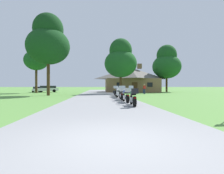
{
  "coord_description": "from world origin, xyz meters",
  "views": [
    {
      "loc": [
        -0.26,
        -4.0,
        1.32
      ],
      "look_at": [
        1.55,
        19.41,
        1.2
      ],
      "focal_mm": 28.35,
      "sensor_mm": 36.0,
      "label": 1
    }
  ],
  "objects_px": {
    "motorcycle_blue_second_in_row": "(126,95)",
    "tree_left_far": "(36,58)",
    "bystander_olive_shirt_near_lodge": "(144,88)",
    "motorcycle_yellow_fifth_in_row": "(117,92)",
    "motorcycle_orange_farthest_in_row": "(116,92)",
    "parked_white_sedan_far_left": "(38,89)",
    "bystander_red_shirt_beside_signpost": "(144,88)",
    "motorcycle_green_third_in_row": "(121,94)",
    "motorcycle_green_nearest_to_camera": "(133,97)",
    "parked_white_suv_far_left": "(47,89)",
    "tree_left_near": "(48,41)",
    "motorcycle_white_fourth_in_row": "(119,93)",
    "tree_by_lodge_front": "(121,60)",
    "tree_right_of_lodge": "(167,63)"
  },
  "relations": [
    {
      "from": "motorcycle_green_nearest_to_camera",
      "to": "parked_white_sedan_far_left",
      "type": "bearing_deg",
      "value": 121.16
    },
    {
      "from": "motorcycle_yellow_fifth_in_row",
      "to": "tree_right_of_lodge",
      "type": "distance_m",
      "value": 23.4
    },
    {
      "from": "tree_left_near",
      "to": "parked_white_sedan_far_left",
      "type": "height_order",
      "value": "tree_left_near"
    },
    {
      "from": "tree_left_far",
      "to": "motorcycle_green_third_in_row",
      "type": "bearing_deg",
      "value": -53.53
    },
    {
      "from": "motorcycle_green_third_in_row",
      "to": "tree_left_far",
      "type": "relative_size",
      "value": 0.21
    },
    {
      "from": "motorcycle_green_nearest_to_camera",
      "to": "parked_white_suv_far_left",
      "type": "bearing_deg",
      "value": 117.92
    },
    {
      "from": "bystander_red_shirt_beside_signpost",
      "to": "tree_left_near",
      "type": "bearing_deg",
      "value": 175.76
    },
    {
      "from": "motorcycle_blue_second_in_row",
      "to": "tree_left_far",
      "type": "distance_m",
      "value": 26.38
    },
    {
      "from": "motorcycle_green_third_in_row",
      "to": "motorcycle_orange_farthest_in_row",
      "type": "height_order",
      "value": "same"
    },
    {
      "from": "motorcycle_white_fourth_in_row",
      "to": "tree_left_far",
      "type": "bearing_deg",
      "value": 122.7
    },
    {
      "from": "motorcycle_white_fourth_in_row",
      "to": "tree_left_far",
      "type": "xyz_separation_m",
      "value": [
        -14.14,
        16.39,
        6.21
      ]
    },
    {
      "from": "motorcycle_green_third_in_row",
      "to": "motorcycle_white_fourth_in_row",
      "type": "height_order",
      "value": "same"
    },
    {
      "from": "motorcycle_yellow_fifth_in_row",
      "to": "parked_white_suv_far_left",
      "type": "xyz_separation_m",
      "value": [
        -13.11,
        18.19,
        0.17
      ]
    },
    {
      "from": "motorcycle_green_third_in_row",
      "to": "parked_white_suv_far_left",
      "type": "height_order",
      "value": "parked_white_suv_far_left"
    },
    {
      "from": "motorcycle_yellow_fifth_in_row",
      "to": "parked_white_sedan_far_left",
      "type": "height_order",
      "value": "motorcycle_yellow_fifth_in_row"
    },
    {
      "from": "motorcycle_green_third_in_row",
      "to": "tree_right_of_lodge",
      "type": "distance_m",
      "value": 27.25
    },
    {
      "from": "bystander_red_shirt_beside_signpost",
      "to": "tree_left_near",
      "type": "xyz_separation_m",
      "value": [
        -14.76,
        -3.7,
        6.69
      ]
    },
    {
      "from": "motorcycle_green_third_in_row",
      "to": "parked_white_suv_far_left",
      "type": "distance_m",
      "value": 26.33
    },
    {
      "from": "motorcycle_green_third_in_row",
      "to": "motorcycle_orange_farthest_in_row",
      "type": "bearing_deg",
      "value": 90.13
    },
    {
      "from": "tree_left_near",
      "to": "parked_white_sedan_far_left",
      "type": "relative_size",
      "value": 2.55
    },
    {
      "from": "motorcycle_green_nearest_to_camera",
      "to": "bystander_red_shirt_beside_signpost",
      "type": "distance_m",
      "value": 18.82
    },
    {
      "from": "bystander_olive_shirt_near_lodge",
      "to": "motorcycle_yellow_fifth_in_row",
      "type": "bearing_deg",
      "value": 35.96
    },
    {
      "from": "motorcycle_blue_second_in_row",
      "to": "motorcycle_orange_farthest_in_row",
      "type": "relative_size",
      "value": 1.0
    },
    {
      "from": "motorcycle_orange_farthest_in_row",
      "to": "bystander_red_shirt_beside_signpost",
      "type": "bearing_deg",
      "value": 46.53
    },
    {
      "from": "motorcycle_orange_farthest_in_row",
      "to": "parked_white_sedan_far_left",
      "type": "xyz_separation_m",
      "value": [
        -15.4,
        16.09,
        0.03
      ]
    },
    {
      "from": "motorcycle_green_nearest_to_camera",
      "to": "motorcycle_orange_farthest_in_row",
      "type": "height_order",
      "value": "same"
    },
    {
      "from": "motorcycle_yellow_fifth_in_row",
      "to": "bystander_red_shirt_beside_signpost",
      "type": "relative_size",
      "value": 1.25
    },
    {
      "from": "motorcycle_green_third_in_row",
      "to": "tree_by_lodge_front",
      "type": "bearing_deg",
      "value": 84.4
    },
    {
      "from": "motorcycle_yellow_fifth_in_row",
      "to": "bystander_red_shirt_beside_signpost",
      "type": "distance_m",
      "value": 10.13
    },
    {
      "from": "motorcycle_white_fourth_in_row",
      "to": "bystander_red_shirt_beside_signpost",
      "type": "distance_m",
      "value": 11.89
    },
    {
      "from": "bystander_red_shirt_beside_signpost",
      "to": "tree_left_near",
      "type": "relative_size",
      "value": 0.14
    },
    {
      "from": "bystander_olive_shirt_near_lodge",
      "to": "bystander_red_shirt_beside_signpost",
      "type": "relative_size",
      "value": 1.01
    },
    {
      "from": "bystander_olive_shirt_near_lodge",
      "to": "motorcycle_green_third_in_row",
      "type": "bearing_deg",
      "value": 42.97
    },
    {
      "from": "motorcycle_orange_farthest_in_row",
      "to": "tree_by_lodge_front",
      "type": "height_order",
      "value": "tree_by_lodge_front"
    },
    {
      "from": "motorcycle_yellow_fifth_in_row",
      "to": "tree_left_near",
      "type": "bearing_deg",
      "value": 151.22
    },
    {
      "from": "motorcycle_yellow_fifth_in_row",
      "to": "tree_by_lodge_front",
      "type": "bearing_deg",
      "value": 78.88
    },
    {
      "from": "motorcycle_yellow_fifth_in_row",
      "to": "bystander_olive_shirt_near_lodge",
      "type": "height_order",
      "value": "bystander_olive_shirt_near_lodge"
    },
    {
      "from": "motorcycle_yellow_fifth_in_row",
      "to": "bystander_olive_shirt_near_lodge",
      "type": "bearing_deg",
      "value": 60.47
    },
    {
      "from": "motorcycle_blue_second_in_row",
      "to": "parked_white_suv_far_left",
      "type": "relative_size",
      "value": 0.42
    },
    {
      "from": "motorcycle_blue_second_in_row",
      "to": "parked_white_suv_far_left",
      "type": "xyz_separation_m",
      "value": [
        -13.09,
        25.27,
        0.16
      ]
    },
    {
      "from": "motorcycle_green_third_in_row",
      "to": "tree_left_near",
      "type": "xyz_separation_m",
      "value": [
        -9.14,
        9.44,
        7.0
      ]
    },
    {
      "from": "parked_white_suv_far_left",
      "to": "motorcycle_green_third_in_row",
      "type": "bearing_deg",
      "value": -166.81
    },
    {
      "from": "motorcycle_green_nearest_to_camera",
      "to": "parked_white_sedan_far_left",
      "type": "relative_size",
      "value": 0.46
    },
    {
      "from": "motorcycle_green_nearest_to_camera",
      "to": "tree_right_of_lodge",
      "type": "height_order",
      "value": "tree_right_of_lodge"
    },
    {
      "from": "motorcycle_yellow_fifth_in_row",
      "to": "tree_left_far",
      "type": "bearing_deg",
      "value": 133.13
    },
    {
      "from": "tree_left_near",
      "to": "motorcycle_green_nearest_to_camera",
      "type": "bearing_deg",
      "value": -57.06
    },
    {
      "from": "motorcycle_orange_farthest_in_row",
      "to": "parked_white_suv_far_left",
      "type": "bearing_deg",
      "value": 129.1
    },
    {
      "from": "bystander_red_shirt_beside_signpost",
      "to": "tree_right_of_lodge",
      "type": "relative_size",
      "value": 0.16
    },
    {
      "from": "motorcycle_green_nearest_to_camera",
      "to": "motorcycle_blue_second_in_row",
      "type": "height_order",
      "value": "same"
    },
    {
      "from": "motorcycle_orange_farthest_in_row",
      "to": "bystander_red_shirt_beside_signpost",
      "type": "xyz_separation_m",
      "value": [
        5.47,
        5.97,
        0.32
      ]
    }
  ]
}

